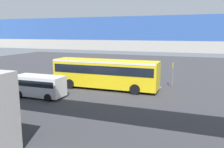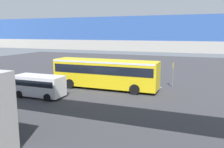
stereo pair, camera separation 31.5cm
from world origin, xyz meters
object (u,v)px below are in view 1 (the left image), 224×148
Objects in this scene: parked_van at (39,85)px; pedestrian at (131,77)px; city_bus at (105,72)px; traffic_sign at (173,71)px.

parked_van is 10.74m from pedestrian.
city_bus is 2.40× the size of parked_van.
pedestrian is 4.91m from traffic_sign.
traffic_sign is (-11.37, -8.46, 0.71)m from parked_van.
parked_van is 2.68× the size of pedestrian.
traffic_sign is at bearing 179.52° from pedestrian.
parked_van reaches higher than pedestrian.
traffic_sign is at bearing -143.37° from parked_van.
city_bus reaches higher than traffic_sign.
parked_van is 14.19m from traffic_sign.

